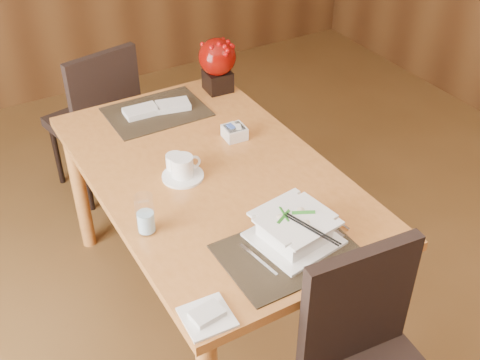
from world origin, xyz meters
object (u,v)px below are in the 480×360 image
coffee_cup (182,169)px  sugar_caddy (234,132)px  soup_setting (295,229)px  bread_plate (207,317)px  water_glass (145,214)px  far_chair (98,115)px  dining_table (213,190)px  creamer_jug (175,162)px  berry_decor (217,62)px

coffee_cup → sugar_caddy: 0.36m
soup_setting → bread_plate: size_ratio=2.05×
water_glass → far_chair: bearing=79.6°
dining_table → coffee_cup: size_ratio=8.97×
dining_table → coffee_cup: coffee_cup is taller
bread_plate → creamer_jug: bearing=71.7°
soup_setting → sugar_caddy: (0.15, 0.69, -0.03)m
bread_plate → far_chair: 1.79m
water_glass → berry_decor: 1.09m
berry_decor → coffee_cup: bearing=-129.1°
soup_setting → far_chair: (-0.18, 1.60, -0.30)m
dining_table → bread_plate: bearing=-119.0°
far_chair → soup_setting: bearing=84.7°
water_glass → bread_plate: water_glass is taller
soup_setting → creamer_jug: 0.62m
creamer_jug → berry_decor: bearing=33.4°
bread_plate → far_chair: size_ratio=0.16×
creamer_jug → coffee_cup: bearing=-101.8°
creamer_jug → bread_plate: creamer_jug is taller
water_glass → dining_table: bearing=29.4°
dining_table → coffee_cup: bearing=169.4°
coffee_cup → berry_decor: size_ratio=0.62×
sugar_caddy → berry_decor: 0.47m
coffee_cup → creamer_jug: bearing=92.3°
soup_setting → sugar_caddy: soup_setting is taller
soup_setting → creamer_jug: bearing=97.5°
soup_setting → water_glass: (-0.42, 0.30, 0.02)m
creamer_jug → sugar_caddy: bearing=1.4°
berry_decor → water_glass: bearing=-131.7°
coffee_cup → berry_decor: berry_decor is taller
creamer_jug → sugar_caddy: size_ratio=1.04×
soup_setting → bread_plate: soup_setting is taller
dining_table → far_chair: far_chair is taller
far_chair → coffee_cup: bearing=78.9°
soup_setting → berry_decor: bearing=66.2°
berry_decor → far_chair: (-0.49, 0.48, -0.39)m
berry_decor → far_chair: bearing=135.2°
dining_table → soup_setting: 0.54m
soup_setting → coffee_cup: bearing=99.0°
soup_setting → water_glass: size_ratio=1.95×
water_glass → coffee_cup: bearing=42.6°
dining_table → bread_plate: size_ratio=10.26×
sugar_caddy → berry_decor: size_ratio=0.34×
water_glass → berry_decor: (0.72, 0.81, 0.08)m
coffee_cup → water_glass: bearing=-137.4°
soup_setting → water_glass: 0.52m
creamer_jug → bread_plate: (-0.25, -0.75, -0.03)m
soup_setting → berry_decor: 1.16m
soup_setting → far_chair: far_chair is taller
soup_setting → creamer_jug: soup_setting is taller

